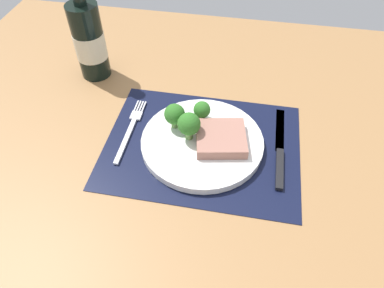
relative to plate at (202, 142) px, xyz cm
name	(u,v)px	position (x,y,z in cm)	size (l,w,h in cm)	color
ground_plane	(202,150)	(0.00, 0.00, -2.60)	(140.00, 110.00, 3.00)	#996D42
placemat	(202,145)	(0.00, 0.00, -0.95)	(40.19, 30.82, 0.30)	black
plate	(202,142)	(0.00, 0.00, 0.00)	(25.24, 25.24, 1.60)	white
steak	(221,139)	(3.81, -0.31, 1.89)	(9.90, 9.57, 2.18)	#9E6B5B
broccoli_back_left	(175,115)	(-6.30, 2.79, 4.12)	(4.37, 4.37, 5.62)	#6B994C
broccoli_near_steak	(189,126)	(-2.76, -0.34, 4.60)	(4.66, 4.66, 6.27)	#6B994C
broccoli_near_fork	(202,110)	(-1.09, 5.87, 3.47)	(3.63, 3.63, 4.60)	#6B994C
fork	(130,129)	(-15.99, 1.42, -0.55)	(2.40, 19.20, 0.50)	silver
knife	(280,152)	(15.97, 0.53, -0.50)	(1.80, 23.00, 0.80)	black
wine_bottle	(89,40)	(-30.63, 19.82, 8.50)	(7.41, 7.41, 26.47)	black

